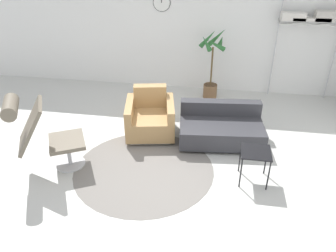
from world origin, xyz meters
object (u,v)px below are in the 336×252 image
at_px(lounge_chair, 38,128).
at_px(armchair_red, 150,119).
at_px(couch_low, 221,128).
at_px(side_table, 256,155).
at_px(potted_plant, 212,70).
at_px(shelf_unit, 313,20).

relative_size(lounge_chair, armchair_red, 1.18).
distance_m(lounge_chair, armchair_red, 1.90).
xyz_separation_m(couch_low, side_table, (0.49, -1.03, 0.21)).
xyz_separation_m(potted_plant, shelf_unit, (1.88, 0.25, 1.03)).
bearing_deg(couch_low, armchair_red, -7.61).
bearing_deg(side_table, armchair_red, 148.21).
bearing_deg(couch_low, side_table, 109.31).
xyz_separation_m(couch_low, potted_plant, (-0.27, 1.77, 0.40)).
height_order(lounge_chair, couch_low, lounge_chair).
bearing_deg(potted_plant, armchair_red, -118.95).
bearing_deg(couch_low, lounge_chair, 20.42).
relative_size(couch_low, side_table, 2.96).
height_order(armchair_red, shelf_unit, shelf_unit).
bearing_deg(lounge_chair, potted_plant, 114.79).
height_order(armchair_red, couch_low, armchair_red).
height_order(lounge_chair, shelf_unit, shelf_unit).
xyz_separation_m(couch_low, shelf_unit, (1.61, 2.02, 1.43)).
distance_m(armchair_red, couch_low, 1.23).
relative_size(side_table, potted_plant, 0.33).
relative_size(couch_low, potted_plant, 0.98).
relative_size(armchair_red, side_table, 2.02).
bearing_deg(potted_plant, side_table, -74.87).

